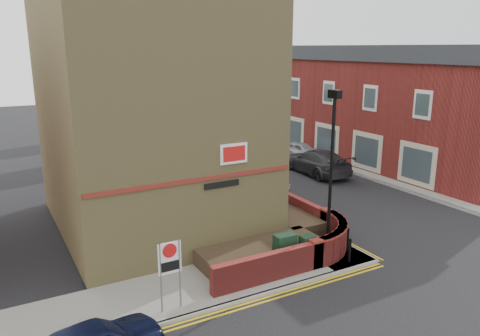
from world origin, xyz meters
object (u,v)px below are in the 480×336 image
lamppost (331,174)px  utility_cabinet_large (285,250)px  zone_sign (170,264)px  silver_car_near (249,175)px

lamppost → utility_cabinet_large: size_ratio=5.25×
zone_sign → silver_car_near: bearing=49.7°
utility_cabinet_large → lamppost: bearing=-3.0°
zone_sign → silver_car_near: zone_sign is taller
lamppost → zone_sign: bearing=-173.9°
lamppost → zone_sign: 6.85m
lamppost → silver_car_near: bearing=78.0°
silver_car_near → utility_cabinet_large: bearing=-130.6°
zone_sign → utility_cabinet_large: bearing=9.7°
silver_car_near → lamppost: bearing=-119.9°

